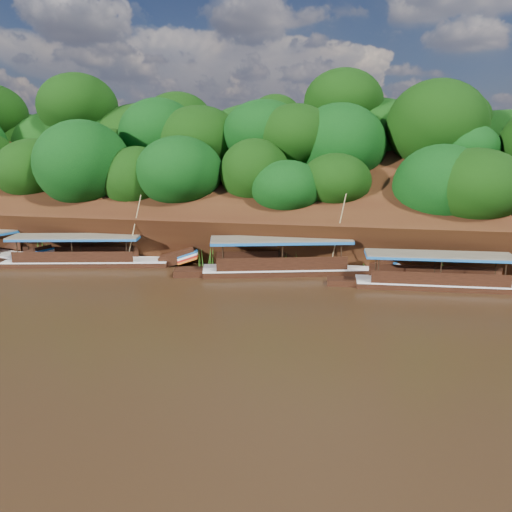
{
  "coord_description": "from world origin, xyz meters",
  "views": [
    {
      "loc": [
        6.51,
        -28.15,
        9.47
      ],
      "look_at": [
        -0.96,
        7.0,
        1.5
      ],
      "focal_mm": 35.0,
      "sensor_mm": 36.0,
      "label": 1
    }
  ],
  "objects": [
    {
      "name": "ground",
      "position": [
        0.0,
        0.0,
        0.0
      ],
      "size": [
        160.0,
        160.0,
        0.0
      ],
      "primitive_type": "plane",
      "color": "black",
      "rests_on": "ground"
    },
    {
      "name": "boat_1",
      "position": [
        2.3,
        8.44,
        0.62
      ],
      "size": [
        15.79,
        6.42,
        6.65
      ],
      "rotation": [
        0.0,
        0.0,
        0.28
      ],
      "color": "black",
      "rests_on": "ground"
    },
    {
      "name": "reeds",
      "position": [
        -3.43,
        9.51,
        0.86
      ],
      "size": [
        48.86,
        2.36,
        2.04
      ],
      "color": "#35721C",
      "rests_on": "ground"
    },
    {
      "name": "boat_0",
      "position": [
        13.26,
        6.5,
        0.53
      ],
      "size": [
        14.7,
        3.09,
        5.42
      ],
      "rotation": [
        0.0,
        0.0,
        0.07
      ],
      "color": "black",
      "rests_on": "ground"
    },
    {
      "name": "boat_2",
      "position": [
        -14.23,
        7.6,
        0.55
      ],
      "size": [
        15.53,
        5.43,
        6.13
      ],
      "rotation": [
        0.0,
        0.0,
        0.23
      ],
      "color": "black",
      "rests_on": "ground"
    },
    {
      "name": "riverbank",
      "position": [
        -0.01,
        22.73,
        1.89
      ],
      "size": [
        120.0,
        30.06,
        19.4
      ],
      "color": "black",
      "rests_on": "ground"
    }
  ]
}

